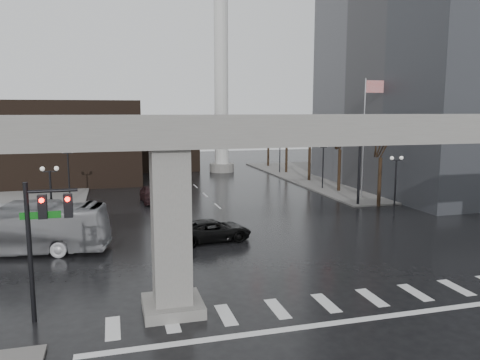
{
  "coord_description": "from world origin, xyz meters",
  "views": [
    {
      "loc": [
        -9.35,
        -19.87,
        8.9
      ],
      "look_at": [
        -1.57,
        8.42,
        4.5
      ],
      "focal_mm": 35.0,
      "sensor_mm": 36.0,
      "label": 1
    }
  ],
  "objects_px": {
    "signal_mast_arm": "(322,144)",
    "far_car": "(151,194)",
    "pickup_truck": "(213,230)",
    "city_bus": "(14,228)"
  },
  "relations": [
    {
      "from": "far_car",
      "to": "pickup_truck",
      "type": "bearing_deg",
      "value": -83.13
    },
    {
      "from": "signal_mast_arm",
      "to": "pickup_truck",
      "type": "height_order",
      "value": "signal_mast_arm"
    },
    {
      "from": "signal_mast_arm",
      "to": "far_car",
      "type": "height_order",
      "value": "signal_mast_arm"
    },
    {
      "from": "city_bus",
      "to": "far_car",
      "type": "xyz_separation_m",
      "value": [
        9.64,
        14.27,
        -0.78
      ]
    },
    {
      "from": "city_bus",
      "to": "pickup_truck",
      "type": "bearing_deg",
      "value": -81.49
    },
    {
      "from": "pickup_truck",
      "to": "city_bus",
      "type": "distance_m",
      "value": 12.59
    },
    {
      "from": "signal_mast_arm",
      "to": "far_car",
      "type": "bearing_deg",
      "value": 155.61
    },
    {
      "from": "signal_mast_arm",
      "to": "pickup_truck",
      "type": "bearing_deg",
      "value": -145.54
    },
    {
      "from": "signal_mast_arm",
      "to": "far_car",
      "type": "distance_m",
      "value": 17.0
    },
    {
      "from": "city_bus",
      "to": "far_car",
      "type": "bearing_deg",
      "value": -22.81
    }
  ]
}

